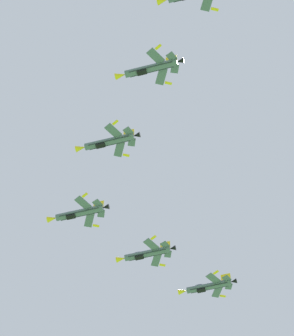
{
  "coord_description": "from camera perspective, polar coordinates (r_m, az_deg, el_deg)",
  "views": [
    {
      "loc": [
        -3.2,
        -3.99,
        1.76
      ],
      "look_at": [
        7.56,
        88.33,
        149.63
      ],
      "focal_mm": 77.98,
      "sensor_mm": 36.0,
      "label": 1
    }
  ],
  "objects": [
    {
      "name": "fighter_jet_lead",
      "position": [
        181.11,
        -5.38,
        -3.52
      ],
      "size": [
        15.34,
        10.21,
        4.35
      ],
      "rotation": [
        0.0,
        0.02,
        1.2
      ],
      "color": "#4C5666"
    },
    {
      "name": "fighter_jet_left_wing",
      "position": [
        173.69,
        -3.05,
        2.06
      ],
      "size": [
        15.34,
        10.21,
        4.35
      ],
      "rotation": [
        0.0,
        -0.03,
        1.2
      ],
      "color": "#4C5666"
    },
    {
      "name": "fighter_jet_right_outer",
      "position": [
        197.33,
        4.78,
        -9.21
      ],
      "size": [
        15.34,
        10.18,
        4.38
      ],
      "rotation": [
        0.0,
        -0.1,
        1.2
      ],
      "color": "#4C5666"
    },
    {
      "name": "fighter_jet_right_wing",
      "position": [
        190.15,
        -0.05,
        -6.71
      ],
      "size": [
        15.34,
        10.21,
        4.34
      ],
      "rotation": [
        0.0,
        -0.01,
        1.2
      ],
      "color": "#4C5666"
    },
    {
      "name": "fighter_jet_left_outer",
      "position": [
        164.99,
        0.23,
        7.79
      ],
      "size": [
        15.34,
        10.2,
        4.37
      ],
      "rotation": [
        0.0,
        -0.07,
        1.2
      ],
      "color": "#4C5666"
    }
  ]
}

